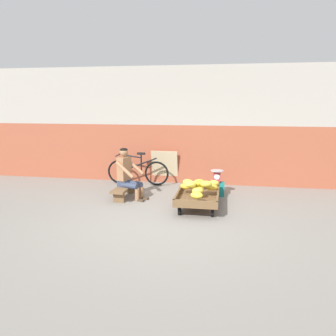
% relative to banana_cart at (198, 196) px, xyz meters
% --- Properties ---
extents(ground_plane, '(80.00, 80.00, 0.00)m').
position_rel_banana_cart_xyz_m(ground_plane, '(-0.59, -0.99, -0.24)').
color(ground_plane, gray).
extents(back_wall, '(16.00, 0.30, 3.06)m').
position_rel_banana_cart_xyz_m(back_wall, '(-0.59, 2.17, 1.29)').
color(back_wall, '#A35138').
rests_on(back_wall, ground).
extents(banana_cart, '(0.85, 1.44, 0.36)m').
position_rel_banana_cart_xyz_m(banana_cart, '(0.00, 0.00, 0.00)').
color(banana_cart, brown).
rests_on(banana_cart, ground).
extents(banana_pile, '(0.86, 1.26, 0.26)m').
position_rel_banana_cart_xyz_m(banana_pile, '(0.01, 0.00, 0.22)').
color(banana_pile, gold).
rests_on(banana_pile, banana_cart).
extents(low_bench, '(0.33, 1.11, 0.27)m').
position_rel_banana_cart_xyz_m(low_bench, '(-1.71, 0.45, -0.04)').
color(low_bench, brown).
rests_on(low_bench, ground).
extents(vendor_seated, '(0.73, 0.60, 1.14)m').
position_rel_banana_cart_xyz_m(vendor_seated, '(-1.63, 0.42, 0.33)').
color(vendor_seated, '#9E704C').
rests_on(vendor_seated, ground).
extents(plastic_crate, '(0.36, 0.28, 0.30)m').
position_rel_banana_cart_xyz_m(plastic_crate, '(0.35, 1.00, -0.09)').
color(plastic_crate, '#19847F').
rests_on(plastic_crate, ground).
extents(weighing_scale, '(0.30, 0.30, 0.29)m').
position_rel_banana_cart_xyz_m(weighing_scale, '(0.35, 1.00, 0.21)').
color(weighing_scale, '#28282D').
rests_on(weighing_scale, plastic_crate).
extents(bicycle_near_left, '(1.66, 0.48, 0.86)m').
position_rel_banana_cart_xyz_m(bicycle_near_left, '(-1.73, 1.66, 0.11)').
color(bicycle_near_left, black).
rests_on(bicycle_near_left, ground).
extents(sign_board, '(0.70, 0.23, 0.88)m').
position_rel_banana_cart_xyz_m(sign_board, '(-1.07, 1.98, 0.20)').
color(sign_board, '#C6B289').
rests_on(sign_board, ground).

